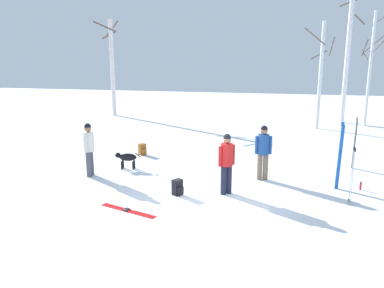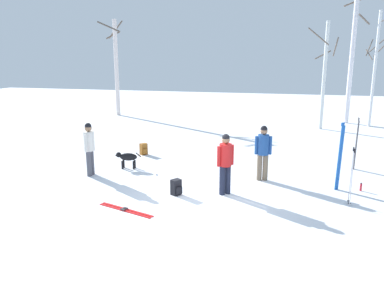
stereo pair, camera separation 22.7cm
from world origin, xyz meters
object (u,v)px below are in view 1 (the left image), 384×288
object	(u,v)px
person_2	(263,149)
backpack_0	(178,187)
dog	(127,158)
ski_pair_planted_0	(355,143)
person_1	(227,160)
birch_tree_3	(370,67)
person_0	(89,146)
birch_tree_2	(349,48)
water_bottle_0	(361,186)
birch_tree_1	(320,74)
ski_pair_planted_1	(340,156)
ski_pair_lying_0	(128,210)
birch_tree_0	(112,66)
ski_poles_0	(352,174)
backpack_1	(142,149)

from	to	relation	value
person_2	backpack_0	size ratio (longest dim) A/B	3.90
dog	ski_pair_planted_0	xyz separation A→B (m)	(7.51, 1.74, 0.50)
person_1	birch_tree_3	world-z (taller)	birch_tree_3
person_0	birch_tree_2	size ratio (longest dim) A/B	0.21
ski_pair_planted_0	water_bottle_0	size ratio (longest dim) A/B	7.48
ski_pair_planted_0	birch_tree_1	bearing A→B (deg)	94.26
backpack_0	birch_tree_1	distance (m)	12.38
backpack_0	birch_tree_2	bearing A→B (deg)	65.12
backpack_0	ski_pair_planted_1	bearing A→B (deg)	19.26
ski_pair_lying_0	birch_tree_1	size ratio (longest dim) A/B	0.30
person_1	person_0	bearing A→B (deg)	171.78
person_1	person_2	size ratio (longest dim) A/B	1.00
dog	ski_pair_lying_0	world-z (taller)	dog
person_0	person_1	distance (m)	4.52
birch_tree_2	person_0	bearing A→B (deg)	-127.19
birch_tree_0	ski_poles_0	bearing A→B (deg)	-45.79
ski_pair_planted_1	backpack_1	size ratio (longest dim) A/B	4.47
birch_tree_2	ski_pair_planted_1	bearing A→B (deg)	-98.75
birch_tree_0	birch_tree_3	distance (m)	14.97
person_2	birch_tree_2	distance (m)	12.64
ski_pair_planted_0	backpack_1	world-z (taller)	ski_pair_planted_0
ski_pair_planted_0	ski_pair_planted_1	size ratio (longest dim) A/B	0.90
dog	birch_tree_0	world-z (taller)	birch_tree_0
person_2	ski_pair_planted_1	xyz separation A→B (m)	(2.17, -0.33, -0.00)
ski_poles_0	ski_pair_planted_1	bearing A→B (deg)	97.84
birch_tree_0	birch_tree_3	size ratio (longest dim) A/B	0.97
ski_pair_lying_0	person_1	bearing A→B (deg)	38.19
person_0	ski_pair_planted_0	xyz separation A→B (m)	(8.36, 2.73, -0.10)
ski_pair_planted_0	water_bottle_0	world-z (taller)	ski_pair_planted_0
ski_pair_lying_0	birch_tree_0	distance (m)	16.17
birch_tree_3	backpack_0	bearing A→B (deg)	-120.06
ski_pair_lying_0	birch_tree_1	xyz separation A→B (m)	(5.55, 12.53, 2.84)
ski_pair_planted_1	birch_tree_0	size ratio (longest dim) A/B	0.33
ski_pair_planted_0	ski_pair_lying_0	size ratio (longest dim) A/B	1.09
person_1	birch_tree_1	bearing A→B (deg)	72.84
ski_pair_planted_1	birch_tree_3	xyz separation A→B (m)	(2.87, 11.02, 2.21)
backpack_0	water_bottle_0	size ratio (longest dim) A/B	1.85
person_1	birch_tree_3	bearing A→B (deg)	63.88
dog	ski_pair_planted_0	size ratio (longest dim) A/B	0.50
person_0	ski_pair_lying_0	bearing A→B (deg)	-46.78
backpack_1	birch_tree_3	world-z (taller)	birch_tree_3
birch_tree_1	ski_pair_lying_0	bearing A→B (deg)	-113.90
birch_tree_1	ski_pair_planted_0	bearing A→B (deg)	-85.74
birch_tree_0	birch_tree_1	size ratio (longest dim) A/B	1.09
backpack_1	birch_tree_0	size ratio (longest dim) A/B	0.07
person_0	person_1	xyz separation A→B (m)	(4.47, -0.65, 0.00)
person_0	birch_tree_3	bearing A→B (deg)	47.83
backpack_1	birch_tree_1	xyz separation A→B (m)	(7.09, 7.25, 2.63)
birch_tree_1	person_2	bearing A→B (deg)	-104.49
person_2	ski_pair_lying_0	bearing A→B (deg)	-134.27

